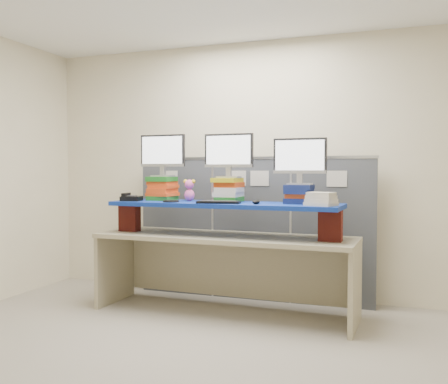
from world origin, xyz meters
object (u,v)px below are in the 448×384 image
at_px(desk, 224,251).
at_px(blue_board, 224,205).
at_px(monitor_left, 163,153).
at_px(monitor_center, 229,153).
at_px(desk_phone, 131,198).
at_px(keyboard, 219,202).
at_px(monitor_right, 300,158).

relative_size(desk, blue_board, 1.13).
height_order(blue_board, monitor_left, monitor_left).
bearing_deg(monitor_left, blue_board, -9.29).
xyz_separation_m(monitor_center, desk_phone, (-0.97, -0.21, -0.45)).
bearing_deg(monitor_left, desk_phone, -134.07).
bearing_deg(monitor_left, keyboard, -21.07).
height_order(desk, desk_phone, desk_phone).
bearing_deg(keyboard, desk, 83.68).
xyz_separation_m(monitor_right, desk_phone, (-1.67, -0.19, -0.39)).
relative_size(desk, monitor_right, 5.10).
bearing_deg(monitor_left, desk, -9.29).
bearing_deg(desk_phone, monitor_center, 0.94).
bearing_deg(monitor_center, monitor_right, 0.00).
bearing_deg(monitor_right, desk, -170.49).
bearing_deg(blue_board, keyboard, -86.58).
height_order(blue_board, monitor_right, monitor_right).
relative_size(keyboard, desk_phone, 1.90).
bearing_deg(desk_phone, blue_board, -5.85).
bearing_deg(desk_phone, desk, -5.85).
bearing_deg(monitor_right, keyboard, -157.93).
xyz_separation_m(desk, keyboard, (0.00, -0.16, 0.48)).
height_order(desk, blue_board, blue_board).
relative_size(blue_board, monitor_center, 4.51).
relative_size(desk, monitor_left, 5.10).
bearing_deg(desk_phone, monitor_left, 32.74).
relative_size(blue_board, monitor_left, 4.51).
height_order(keyboard, desk_phone, desk_phone).
xyz_separation_m(monitor_left, keyboard, (0.72, -0.31, -0.47)).
xyz_separation_m(desk, blue_board, (-0.00, -0.00, 0.45)).
distance_m(desk, blue_board, 0.45).
xyz_separation_m(desk, monitor_left, (-0.72, 0.14, 0.96)).
height_order(monitor_center, desk_phone, monitor_center).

